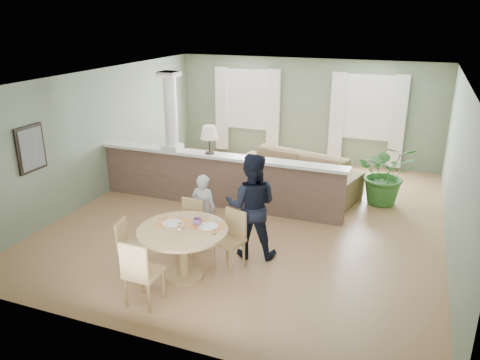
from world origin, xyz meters
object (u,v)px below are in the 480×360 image
at_px(chair_side, 129,244).
at_px(chair_far_man, 232,236).
at_px(sofa, 293,174).
at_px(man_person, 251,206).
at_px(child_person, 204,210).
at_px(chair_far_boy, 190,223).
at_px(chair_near, 140,271).
at_px(houseplant, 386,173).
at_px(dining_table, 184,239).

bearing_deg(chair_side, chair_far_man, -72.69).
relative_size(sofa, man_person, 1.66).
relative_size(chair_side, child_person, 0.67).
bearing_deg(chair_side, man_person, -63.91).
bearing_deg(chair_far_boy, child_person, 69.25).
distance_m(chair_near, child_person, 1.99).
bearing_deg(sofa, child_person, -90.34).
bearing_deg(man_person, sofa, -100.49).
distance_m(sofa, chair_near, 4.99).
bearing_deg(chair_near, chair_side, -46.04).
height_order(sofa, man_person, man_person).
bearing_deg(man_person, chair_side, 24.18).
xyz_separation_m(chair_near, child_person, (0.01, 1.99, 0.09)).
distance_m(houseplant, dining_table, 4.84).
bearing_deg(chair_far_man, sofa, 104.62).
bearing_deg(chair_far_boy, sofa, 74.64).
bearing_deg(dining_table, houseplant, 58.18).
bearing_deg(houseplant, sofa, -178.51).
distance_m(chair_far_boy, child_person, 0.35).
xyz_separation_m(chair_far_boy, man_person, (1.00, 0.21, 0.38)).
relative_size(dining_table, man_person, 0.77).
bearing_deg(child_person, man_person, 176.86).
distance_m(chair_far_boy, chair_near, 1.69).
xyz_separation_m(child_person, man_person, (0.89, -0.09, 0.24)).
bearing_deg(houseplant, dining_table, -121.82).
bearing_deg(child_person, sofa, -102.04).
bearing_deg(houseplant, chair_near, -118.95).
bearing_deg(houseplant, chair_far_man, -119.99).
height_order(houseplant, dining_table, houseplant).
bearing_deg(chair_near, child_person, -88.94).
bearing_deg(chair_side, chair_near, -148.05).
distance_m(chair_far_man, chair_side, 1.58).
bearing_deg(chair_far_man, child_person, 159.66).
distance_m(sofa, man_person, 3.07).
bearing_deg(sofa, chair_far_man, -76.51).
height_order(sofa, houseplant, houseplant).
bearing_deg(sofa, chair_near, -84.60).
distance_m(chair_side, child_person, 1.44).
bearing_deg(chair_far_man, man_person, 83.84).
bearing_deg(man_person, chair_far_man, 55.64).
xyz_separation_m(chair_side, man_person, (1.56, 1.17, 0.41)).
relative_size(dining_table, chair_near, 1.36).
distance_m(child_person, man_person, 0.93).
xyz_separation_m(chair_far_man, man_person, (0.17, 0.43, 0.37)).
relative_size(chair_near, chair_side, 1.17).
distance_m(dining_table, man_person, 1.26).
bearing_deg(man_person, chair_far_boy, -0.97).
relative_size(houseplant, man_person, 0.76).
bearing_deg(chair_far_man, chair_side, -136.40).
distance_m(dining_table, chair_near, 0.90).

